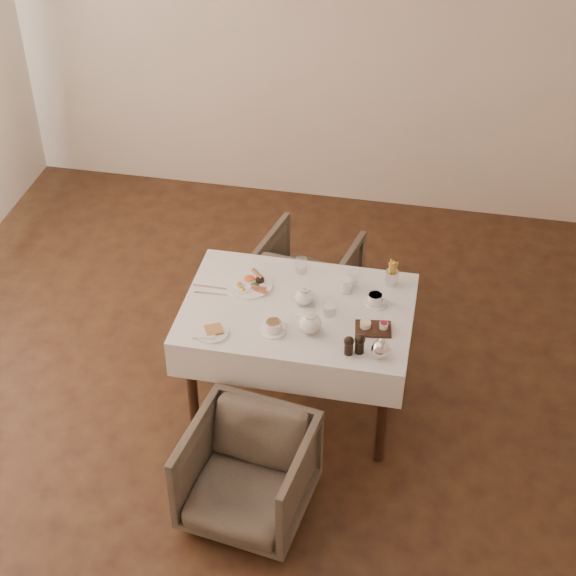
% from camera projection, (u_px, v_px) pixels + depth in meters
% --- Properties ---
extents(table, '(1.28, 0.88, 0.75)m').
position_uv_depth(table, '(298.00, 323.00, 4.99)').
color(table, black).
rests_on(table, ground).
extents(armchair_near, '(0.71, 0.72, 0.58)m').
position_uv_depth(armchair_near, '(248.00, 474.00, 4.58)').
color(armchair_near, '#463F33').
rests_on(armchair_near, ground).
extents(armchair_far, '(0.72, 0.73, 0.56)m').
position_uv_depth(armchair_far, '(308.00, 276.00, 5.92)').
color(armchair_far, '#463F33').
rests_on(armchair_far, ground).
extents(breakfast_plate, '(0.28, 0.28, 0.03)m').
position_uv_depth(breakfast_plate, '(250.00, 283.00, 5.07)').
color(breakfast_plate, white).
rests_on(breakfast_plate, table).
extents(side_plate, '(0.19, 0.19, 0.02)m').
position_uv_depth(side_plate, '(210.00, 332.00, 4.74)').
color(side_plate, white).
rests_on(side_plate, table).
extents(teapot_centre, '(0.17, 0.15, 0.12)m').
position_uv_depth(teapot_centre, '(304.00, 295.00, 4.90)').
color(teapot_centre, white).
rests_on(teapot_centre, table).
extents(teapot_front, '(0.21, 0.19, 0.14)m').
position_uv_depth(teapot_front, '(310.00, 322.00, 4.71)').
color(teapot_front, white).
rests_on(teapot_front, table).
extents(creamer, '(0.08, 0.08, 0.08)m').
position_uv_depth(creamer, '(346.00, 285.00, 5.00)').
color(creamer, white).
rests_on(creamer, table).
extents(teacup_near, '(0.14, 0.14, 0.07)m').
position_uv_depth(teacup_near, '(274.00, 327.00, 4.73)').
color(teacup_near, white).
rests_on(teacup_near, table).
extents(teacup_far, '(0.13, 0.13, 0.07)m').
position_uv_depth(teacup_far, '(375.00, 300.00, 4.92)').
color(teacup_far, white).
rests_on(teacup_far, table).
extents(glass_left, '(0.07, 0.07, 0.09)m').
position_uv_depth(glass_left, '(301.00, 265.00, 5.14)').
color(glass_left, silver).
rests_on(glass_left, table).
extents(glass_mid, '(0.07, 0.07, 0.10)m').
position_uv_depth(glass_mid, '(330.00, 307.00, 4.84)').
color(glass_mid, silver).
rests_on(glass_mid, table).
extents(glass_right, '(0.09, 0.09, 0.10)m').
position_uv_depth(glass_right, '(352.00, 278.00, 5.05)').
color(glass_right, silver).
rests_on(glass_right, table).
extents(condiment_board, '(0.21, 0.15, 0.05)m').
position_uv_depth(condiment_board, '(373.00, 328.00, 4.75)').
color(condiment_board, black).
rests_on(condiment_board, table).
extents(pepper_mill_left, '(0.06, 0.06, 0.11)m').
position_uv_depth(pepper_mill_left, '(349.00, 345.00, 4.58)').
color(pepper_mill_left, black).
rests_on(pepper_mill_left, table).
extents(pepper_mill_right, '(0.07, 0.07, 0.12)m').
position_uv_depth(pepper_mill_right, '(360.00, 344.00, 4.59)').
color(pepper_mill_right, black).
rests_on(pepper_mill_right, table).
extents(silver_pot, '(0.15, 0.14, 0.13)m').
position_uv_depth(silver_pot, '(380.00, 348.00, 4.55)').
color(silver_pot, white).
rests_on(silver_pot, table).
extents(fries_cup, '(0.08, 0.08, 0.16)m').
position_uv_depth(fries_cup, '(392.00, 274.00, 5.04)').
color(fries_cup, silver).
rests_on(fries_cup, table).
extents(cutlery_fork, '(0.20, 0.02, 0.00)m').
position_uv_depth(cutlery_fork, '(210.00, 287.00, 5.06)').
color(cutlery_fork, silver).
rests_on(cutlery_fork, table).
extents(cutlery_knife, '(0.19, 0.02, 0.00)m').
position_uv_depth(cutlery_knife, '(210.00, 294.00, 5.01)').
color(cutlery_knife, silver).
rests_on(cutlery_knife, table).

